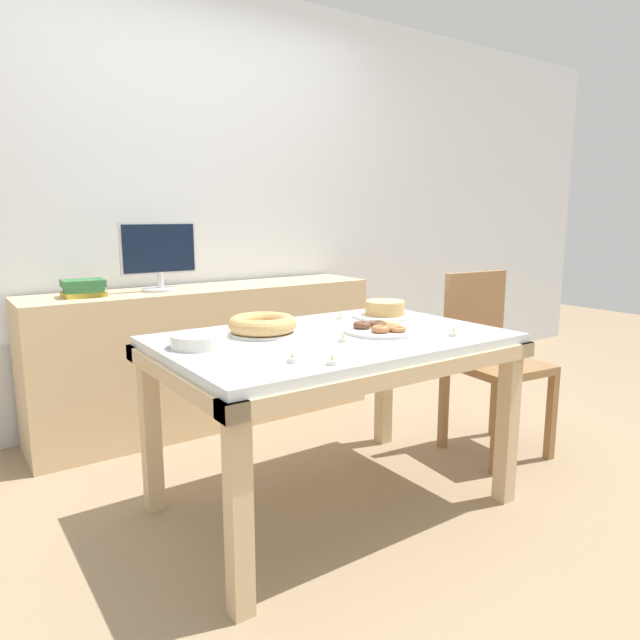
{
  "coord_description": "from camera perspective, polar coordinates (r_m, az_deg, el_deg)",
  "views": [
    {
      "loc": [
        -1.35,
        -1.85,
        1.23
      ],
      "look_at": [
        -0.03,
        0.04,
        0.81
      ],
      "focal_mm": 32.0,
      "sensor_mm": 36.0,
      "label": 1
    }
  ],
  "objects": [
    {
      "name": "ground_plane",
      "position": [
        2.6,
        1.17,
        -17.9
      ],
      "size": [
        12.0,
        12.0,
        0.0
      ],
      "primitive_type": "plane",
      "color": "#997F60"
    },
    {
      "name": "wall_back",
      "position": [
        3.65,
        -13.41,
        11.19
      ],
      "size": [
        8.0,
        0.1,
        2.6
      ],
      "primitive_type": "cube",
      "color": "silver",
      "rests_on": "ground"
    },
    {
      "name": "dining_table",
      "position": [
        2.36,
        1.23,
        -3.8
      ],
      "size": [
        1.41,
        0.93,
        0.75
      ],
      "color": "silver",
      "rests_on": "ground"
    },
    {
      "name": "chair",
      "position": [
        3.11,
        16.5,
        -3.19
      ],
      "size": [
        0.46,
        0.46,
        0.94
      ],
      "color": "olive",
      "rests_on": "ground"
    },
    {
      "name": "sideboard",
      "position": [
        3.47,
        -10.96,
        -3.51
      ],
      "size": [
        2.04,
        0.44,
        0.82
      ],
      "color": "#D1B284",
      "rests_on": "ground"
    },
    {
      "name": "computer_monitor",
      "position": [
        3.27,
        -15.79,
        6.11
      ],
      "size": [
        0.42,
        0.2,
        0.38
      ],
      "color": "silver",
      "rests_on": "sideboard"
    },
    {
      "name": "book_stack",
      "position": [
        3.18,
        -22.59,
        2.98
      ],
      "size": [
        0.21,
        0.19,
        0.09
      ],
      "color": "#B29933",
      "rests_on": "sideboard"
    },
    {
      "name": "cake_chocolate_round",
      "position": [
        2.77,
        6.5,
        0.96
      ],
      "size": [
        0.31,
        0.31,
        0.08
      ],
      "color": "silver",
      "rests_on": "dining_table"
    },
    {
      "name": "cake_golden_bundt",
      "position": [
        2.35,
        -5.77,
        -0.51
      ],
      "size": [
        0.28,
        0.28,
        0.08
      ],
      "color": "silver",
      "rests_on": "dining_table"
    },
    {
      "name": "pastry_platter",
      "position": [
        2.41,
        6.16,
        -0.91
      ],
      "size": [
        0.32,
        0.32,
        0.04
      ],
      "color": "silver",
      "rests_on": "dining_table"
    },
    {
      "name": "plate_stack",
      "position": [
        2.17,
        -12.01,
        -2.01
      ],
      "size": [
        0.21,
        0.21,
        0.05
      ],
      "color": "silver",
      "rests_on": "dining_table"
    },
    {
      "name": "tealight_near_cakes",
      "position": [
        2.7,
        2.05,
        0.31
      ],
      "size": [
        0.04,
        0.04,
        0.04
      ],
      "color": "silver",
      "rests_on": "dining_table"
    },
    {
      "name": "tealight_centre",
      "position": [
        2.22,
        2.3,
        -1.92
      ],
      "size": [
        0.04,
        0.04,
        0.04
      ],
      "color": "silver",
      "rests_on": "dining_table"
    },
    {
      "name": "tealight_left_edge",
      "position": [
        1.88,
        1.22,
        -4.2
      ],
      "size": [
        0.04,
        0.04,
        0.04
      ],
      "color": "silver",
      "rests_on": "dining_table"
    },
    {
      "name": "tealight_near_front",
      "position": [
        1.91,
        -2.78,
        -3.94
      ],
      "size": [
        0.04,
        0.04,
        0.04
      ],
      "color": "silver",
      "rests_on": "dining_table"
    },
    {
      "name": "tealight_right_edge",
      "position": [
        2.38,
        13.22,
        -1.33
      ],
      "size": [
        0.04,
        0.04,
        0.04
      ],
      "color": "silver",
      "rests_on": "dining_table"
    }
  ]
}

